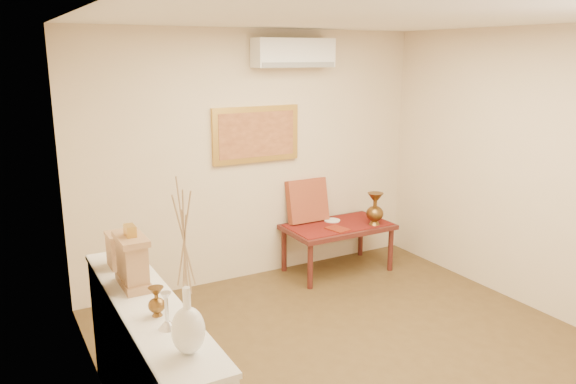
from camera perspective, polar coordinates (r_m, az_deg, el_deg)
floor at (r=4.77m, az=9.24°, el=-17.08°), size 4.50×4.50×0.00m
ceiling at (r=4.11m, az=10.75°, el=17.25°), size 4.50×4.50×0.00m
wall_back at (r=6.11m, az=-3.34°, el=3.57°), size 4.00×0.02×2.70m
wall_left at (r=3.41m, az=-17.44°, el=-5.45°), size 0.02×4.50×2.70m
wall_right at (r=5.69m, az=25.88°, el=1.41°), size 0.02×4.50×2.70m
white_vase at (r=2.78m, az=-10.39°, el=-7.72°), size 0.17×0.17×0.90m
candlestick at (r=3.18m, az=-12.23°, el=-11.69°), size 0.10×0.10×0.21m
brass_urn_small at (r=3.34m, az=-13.23°, el=-10.39°), size 0.10×0.10×0.22m
table_cloth at (r=6.40m, az=5.09°, el=-3.32°), size 1.14×0.59×0.01m
brass_urn_tall at (r=6.39m, az=8.84°, el=-1.35°), size 0.20×0.20×0.45m
plate at (r=6.52m, az=4.50°, el=-2.89°), size 0.19×0.19×0.01m
menu at (r=6.22m, az=5.06°, el=-3.75°), size 0.22×0.28×0.01m
cushion at (r=6.43m, az=1.97°, el=-0.88°), size 0.49×0.20×0.50m
display_ledge at (r=3.81m, az=-13.77°, el=-17.38°), size 0.37×2.02×0.98m
mantel_clock at (r=3.76m, az=-15.52°, el=-6.70°), size 0.17×0.36×0.41m
wooden_chest at (r=4.14m, az=-16.72°, el=-5.62°), size 0.16×0.21×0.24m
low_table at (r=6.42m, az=5.08°, el=-3.91°), size 1.20×0.70×0.55m
painting at (r=6.05m, az=-3.26°, el=5.86°), size 1.00×0.06×0.60m
ac_unit at (r=6.08m, az=0.57°, el=13.94°), size 0.90×0.25×0.30m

